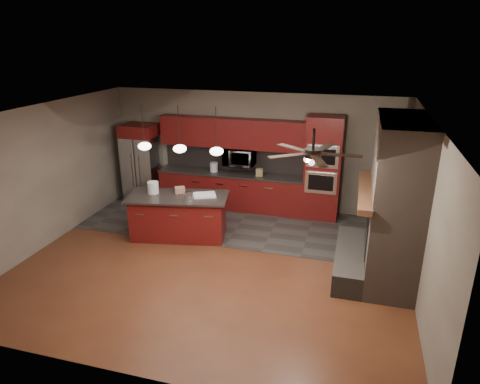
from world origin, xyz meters
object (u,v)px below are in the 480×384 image
(microwave, at_px, (239,157))
(kitchen_island, at_px, (179,216))
(counter_bucket, at_px, (214,167))
(white_bucket, at_px, (153,188))
(cardboard_box, at_px, (180,190))
(counter_box, at_px, (259,172))
(refrigerator, at_px, (142,163))
(paint_can, at_px, (189,197))
(paint_tray, at_px, (204,195))
(oven_tower, at_px, (323,168))

(microwave, xyz_separation_m, kitchen_island, (-0.79, -1.92, -0.83))
(kitchen_island, distance_m, counter_bucket, 1.95)
(microwave, xyz_separation_m, white_bucket, (-1.34, -1.90, -0.26))
(cardboard_box, bearing_deg, counter_box, 19.34)
(kitchen_island, distance_m, cardboard_box, 0.55)
(microwave, height_order, kitchen_island, microwave)
(refrigerator, relative_size, kitchen_island, 0.90)
(cardboard_box, xyz_separation_m, counter_bucket, (0.17, 1.68, 0.02))
(microwave, bearing_deg, white_bucket, -125.10)
(refrigerator, height_order, counter_box, refrigerator)
(microwave, height_order, paint_can, microwave)
(white_bucket, distance_m, paint_can, 0.89)
(paint_tray, height_order, counter_box, counter_box)
(microwave, bearing_deg, paint_can, -102.67)
(cardboard_box, bearing_deg, counter_bucket, 52.47)
(microwave, relative_size, paint_can, 3.71)
(oven_tower, relative_size, white_bucket, 9.68)
(paint_can, bearing_deg, counter_bucket, 94.56)
(counter_bucket, bearing_deg, paint_can, -85.44)
(microwave, bearing_deg, counter_box, -10.91)
(microwave, bearing_deg, refrigerator, -177.02)
(kitchen_island, bearing_deg, paint_can, -39.84)
(refrigerator, xyz_separation_m, counter_bucket, (1.89, 0.08, 0.02))
(microwave, bearing_deg, kitchen_island, -112.29)
(refrigerator, xyz_separation_m, counter_box, (3.04, 0.03, 0.00))
(microwave, distance_m, cardboard_box, 1.94)
(paint_tray, xyz_separation_m, cardboard_box, (-0.56, 0.04, 0.04))
(oven_tower, xyz_separation_m, kitchen_island, (-2.76, -1.86, -0.73))
(white_bucket, relative_size, cardboard_box, 1.22)
(refrigerator, xyz_separation_m, paint_tray, (2.28, -1.64, -0.04))
(refrigerator, height_order, kitchen_island, refrigerator)
(white_bucket, xyz_separation_m, paint_tray, (1.09, 0.12, -0.10))
(white_bucket, bearing_deg, counter_bucket, 69.21)
(refrigerator, relative_size, paint_can, 9.99)
(microwave, height_order, refrigerator, refrigerator)
(counter_box, bearing_deg, kitchen_island, -131.52)
(kitchen_island, xyz_separation_m, paint_can, (0.32, -0.17, 0.52))
(microwave, height_order, cardboard_box, microwave)
(cardboard_box, bearing_deg, microwave, 33.42)
(paint_can, xyz_separation_m, paint_tray, (0.22, 0.32, -0.04))
(kitchen_island, relative_size, cardboard_box, 10.87)
(counter_bucket, xyz_separation_m, counter_box, (1.15, -0.05, -0.02))
(cardboard_box, height_order, counter_box, counter_box)
(kitchen_island, xyz_separation_m, counter_bucket, (0.15, 1.87, 0.54))
(oven_tower, distance_m, white_bucket, 3.79)
(white_bucket, bearing_deg, paint_can, -12.49)
(refrigerator, bearing_deg, kitchen_island, -45.74)
(cardboard_box, bearing_deg, kitchen_island, -114.70)
(kitchen_island, relative_size, paint_tray, 4.88)
(cardboard_box, bearing_deg, paint_can, -78.16)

